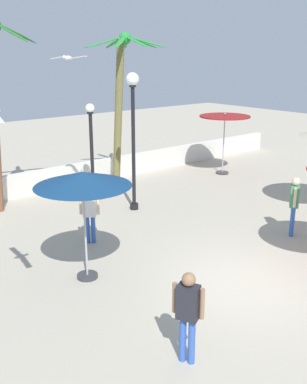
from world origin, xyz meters
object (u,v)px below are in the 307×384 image
patio_umbrella_3 (83,180)px  guest_2 (188,309)px  lamp_post_1 (133,122)px  patio_umbrella_0 (225,121)px  lamp_post_0 (92,149)px  guest_0 (90,211)px  palm_tree_2 (121,90)px  seagull_1 (68,58)px  guest_1 (294,201)px

patio_umbrella_3 → guest_2: patio_umbrella_3 is taller
lamp_post_1 → patio_umbrella_0: bearing=12.4°
lamp_post_0 → guest_0: (-1.96, -2.96, -0.98)m
palm_tree_2 → guest_0: size_ratio=3.72×
palm_tree_2 → seagull_1: (-3.21, -1.92, 1.18)m
guest_1 → lamp_post_0: bearing=114.3°
guest_1 → seagull_1: 7.70m
patio_umbrella_0 → seagull_1: size_ratio=2.02×
palm_tree_2 → lamp_post_1: 2.93m
lamp_post_0 → patio_umbrella_0: bearing=-1.8°
lamp_post_0 → lamp_post_1: bearing=-65.6°
guest_1 → seagull_1: seagull_1 is taller
patio_umbrella_3 → lamp_post_0: size_ratio=0.76×
guest_0 → guest_2: 5.55m
lamp_post_0 → guest_2: lamp_post_0 is taller
seagull_1 → guest_2: bearing=-106.2°
lamp_post_1 → guest_1: lamp_post_1 is taller
patio_umbrella_0 → lamp_post_0: size_ratio=0.77×
lamp_post_1 → guest_2: size_ratio=2.67×
guest_0 → guest_1: bearing=-34.3°
patio_umbrella_0 → palm_tree_2: size_ratio=0.46×
lamp_post_0 → guest_0: 3.68m
patio_umbrella_3 → guest_2: (-0.27, -3.67, -1.36)m
patio_umbrella_3 → guest_2: size_ratio=1.57×
lamp_post_1 → guest_1: bearing=-65.7°
lamp_post_1 → guest_2: (-4.06, -6.84, -1.94)m
patio_umbrella_3 → guest_1: size_ratio=1.51×
patio_umbrella_3 → lamp_post_1: 4.97m
patio_umbrella_0 → palm_tree_2: palm_tree_2 is taller
lamp_post_1 → guest_2: bearing=-120.7°
patio_umbrella_3 → lamp_post_1: size_ratio=0.59×
lamp_post_1 → guest_1: 5.51m
guest_0 → guest_2: bearing=-104.9°
lamp_post_1 → guest_2: lamp_post_1 is taller
patio_umbrella_3 → guest_1: patio_umbrella_3 is taller
palm_tree_2 → guest_1: palm_tree_2 is taller
palm_tree_2 → guest_2: 11.11m
lamp_post_0 → guest_0: size_ratio=2.22×
patio_umbrella_0 → guest_0: patio_umbrella_0 is taller
seagull_1 → patio_umbrella_0: bearing=5.1°
palm_tree_2 → guest_2: (-5.37, -9.33, -2.72)m
guest_1 → seagull_1: bearing=127.3°
lamp_post_1 → lamp_post_0: bearing=114.4°
lamp_post_0 → guest_1: lamp_post_0 is taller
guest_1 → patio_umbrella_0: bearing=58.4°
palm_tree_2 → lamp_post_0: bearing=-152.9°
lamp_post_1 → guest_0: size_ratio=2.88×
lamp_post_0 → palm_tree_2: bearing=27.1°
patio_umbrella_0 → guest_2: patio_umbrella_0 is taller
patio_umbrella_3 → palm_tree_2: (5.09, 5.66, 1.36)m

